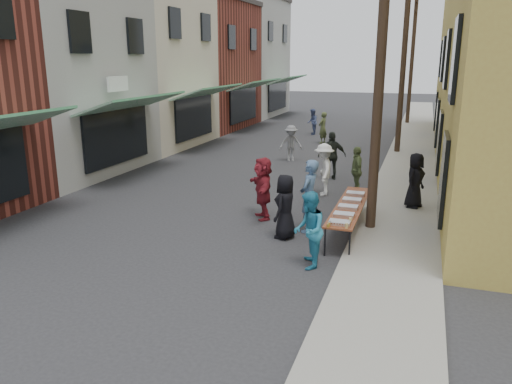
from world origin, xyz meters
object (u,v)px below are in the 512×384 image
Objects in this scene: utility_pole_mid at (404,59)px; utility_pole_far at (412,59)px; catering_tray_sausage at (340,223)px; guest_front_c at (309,230)px; utility_pole_near at (381,60)px; serving_table at (350,207)px; guest_front_a at (285,207)px; server at (415,180)px.

utility_pole_far is (0.00, 12.00, 0.00)m from utility_pole_mid.
guest_front_c is at bearing -118.03° from catering_tray_sausage.
utility_pole_far is (0.00, 24.00, 0.00)m from utility_pole_near.
utility_pole_near is 18.00× the size of catering_tray_sausage.
utility_pole_near is 3.84m from serving_table.
catering_tray_sausage is at bearing 138.88° from guest_front_c.
guest_front_a reaches higher than serving_table.
utility_pole_mid is at bearing 162.86° from guest_front_c.
server reaches higher than catering_tray_sausage.
catering_tray_sausage is 1.12m from guest_front_c.
utility_pole_mid is 15.45m from guest_front_c.
utility_pole_mid is 12.92m from serving_table.
catering_tray_sausage is 0.30× the size of server.
guest_front_a is (-2.05, -13.32, -3.65)m from utility_pole_mid.
utility_pole_far reaches higher than serving_table.
serving_table is 2.30× the size of guest_front_c.
serving_table is at bearing -91.26° from utility_pole_far.
serving_table is at bearing 132.20° from guest_front_a.
guest_front_c is at bearing -92.25° from utility_pole_far.
guest_front_c is (0.99, -1.66, 0.03)m from guest_front_a.
utility_pole_near is 24.00m from utility_pole_far.
utility_pole_far reaches higher than catering_tray_sausage.
utility_pole_mid is at bearing -179.36° from guest_front_a.
serving_table is (-0.54, -0.35, -3.79)m from utility_pole_near.
guest_front_c is at bearing -109.59° from utility_pole_near.
guest_front_c is at bearing 40.37° from guest_front_a.
guest_front_a is at bearing -162.12° from guest_front_c.
catering_tray_sausage is at bearing -92.20° from utility_pole_mid.
utility_pole_mid reaches higher than server.
utility_pole_mid is at bearing 87.51° from serving_table.
catering_tray_sausage is at bearing 75.50° from guest_front_a.
guest_front_a is at bearing -147.21° from utility_pole_near.
server is (2.10, 5.30, 0.07)m from guest_front_c.
utility_pole_near reaches higher than catering_tray_sausage.
utility_pole_near reaches higher than server.
server is (1.58, 2.66, 0.23)m from serving_table.
server reaches higher than serving_table.
server is at bearing 149.01° from guest_front_a.
utility_pole_near is at bearing 177.96° from server.
catering_tray_sausage is (-0.54, -2.00, -3.71)m from utility_pole_near.
guest_front_a is (-1.52, 0.67, 0.06)m from catering_tray_sausage.
utility_pole_near is 4.81m from guest_front_c.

